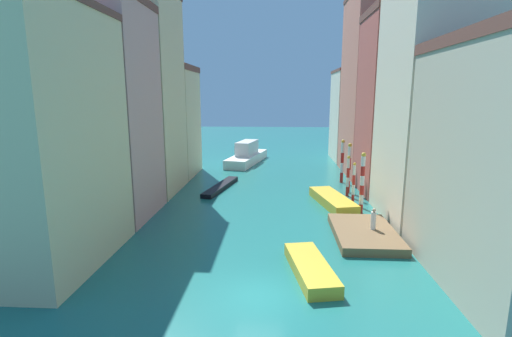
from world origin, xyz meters
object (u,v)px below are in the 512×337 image
mooring_pole_0 (362,183)px  gondola_black (221,187)px  mooring_pole_2 (348,175)px  mooring_pole_4 (342,161)px  waterfront_dock (364,233)px  motorboat_0 (311,268)px  person_on_dock (373,220)px  mooring_pole_3 (349,167)px  motorboat_1 (332,200)px  mooring_pole_1 (354,183)px  vaporetto_white (247,155)px

mooring_pole_0 → gondola_black: 15.34m
mooring_pole_2 → mooring_pole_4: 5.92m
waterfront_dock → mooring_pole_4: 17.02m
gondola_black → motorboat_0: motorboat_0 is taller
person_on_dock → gondola_black: person_on_dock is taller
motorboat_0 → waterfront_dock: bearing=53.9°
mooring_pole_2 → gondola_black: (-12.91, 2.19, -1.85)m
person_on_dock → mooring_pole_3: bearing=87.5°
person_on_dock → mooring_pole_0: (0.32, 5.35, 1.38)m
person_on_dock → motorboat_1: (-1.71, 7.73, -0.85)m
mooring_pole_0 → person_on_dock: bearing=-93.4°
waterfront_dock → mooring_pole_3: (1.13, 12.40, 2.31)m
waterfront_dock → motorboat_1: bearing=98.0°
waterfront_dock → mooring_pole_0: 6.00m
mooring_pole_1 → motorboat_0: bearing=-109.8°
mooring_pole_3 → person_on_dock: bearing=-92.5°
person_on_dock → mooring_pole_3: size_ratio=0.29×
mooring_pole_2 → mooring_pole_1: bearing=-90.0°
motorboat_1 → mooring_pole_0: bearing=-49.6°
mooring_pole_2 → mooring_pole_4: (0.41, 5.89, 0.44)m
mooring_pole_2 → mooring_pole_3: (0.35, 1.46, 0.53)m
mooring_pole_3 → motorboat_1: mooring_pole_3 is taller
motorboat_0 → motorboat_1: bearing=77.1°
gondola_black → mooring_pole_0: bearing=-30.5°
mooring_pole_0 → motorboat_0: mooring_pole_0 is taller
mooring_pole_1 → mooring_pole_2: (0.00, 2.82, 0.09)m
mooring_pole_3 → mooring_pole_4: mooring_pole_3 is taller
mooring_pole_3 → gondola_black: mooring_pole_3 is taller
mooring_pole_1 → mooring_pole_4: mooring_pole_4 is taller
vaporetto_white → gondola_black: (-1.50, -15.67, -0.90)m
mooring_pole_0 → motorboat_1: (-2.03, 2.38, -2.23)m
mooring_pole_0 → motorboat_1: 3.84m
person_on_dock → mooring_pole_4: size_ratio=0.30×
person_on_dock → vaporetto_white: 30.83m
mooring_pole_1 → gondola_black: bearing=158.8°
person_on_dock → gondola_black: size_ratio=0.17×
person_on_dock → mooring_pole_3: (0.53, 12.32, 1.32)m
mooring_pole_0 → mooring_pole_4: (0.27, 11.39, -0.14)m
motorboat_0 → vaporetto_white: bearing=100.5°
motorboat_1 → mooring_pole_4: bearing=75.7°
mooring_pole_2 → motorboat_0: mooring_pole_2 is taller
motorboat_0 → mooring_pole_4: bearing=76.5°
mooring_pole_2 → motorboat_1: size_ratio=0.54×
mooring_pole_4 → motorboat_0: 23.36m
mooring_pole_1 → mooring_pole_4: (0.41, 8.71, 0.54)m
person_on_dock → motorboat_0: bearing=-129.4°
person_on_dock → mooring_pole_4: (0.59, 16.75, 1.24)m
mooring_pole_2 → gondola_black: bearing=170.4°
mooring_pole_1 → mooring_pole_3: 4.35m
mooring_pole_4 → motorboat_1: (-2.30, -9.01, -2.09)m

